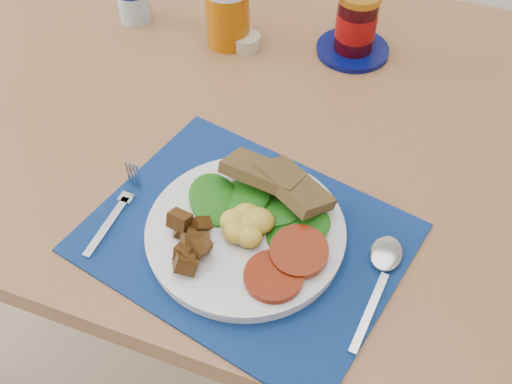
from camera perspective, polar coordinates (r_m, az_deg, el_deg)
table at (r=1.08m, az=-2.30°, el=5.38°), size 1.40×0.90×0.75m
placemat at (r=0.82m, az=-0.98°, el=-4.36°), size 0.47×0.40×0.00m
breakfast_plate at (r=0.80m, az=-1.45°, el=-3.58°), size 0.27×0.27×0.06m
fork at (r=0.87m, az=-12.88°, el=-1.49°), size 0.02×0.16×0.00m
spoon at (r=0.80m, az=11.82°, el=-7.39°), size 0.04×0.18×0.01m
juice_glass at (r=1.13m, az=-2.70°, el=16.43°), size 0.08×0.08×0.11m
ramekin at (r=1.14m, az=-0.92°, el=14.13°), size 0.05×0.05×0.03m
jam_on_saucer at (r=1.12m, az=9.48°, el=15.24°), size 0.13×0.13×0.12m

